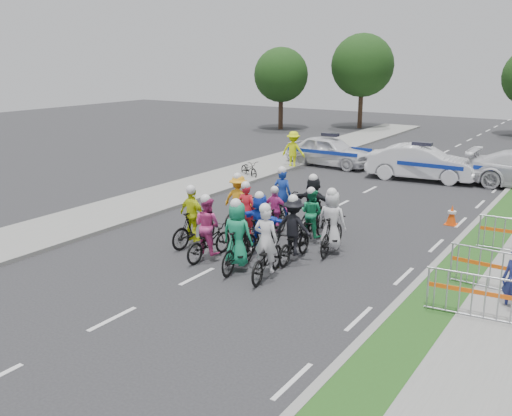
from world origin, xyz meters
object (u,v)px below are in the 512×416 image
Objects in this scene: rider_4 at (294,235)px; rider_7 at (332,228)px; rider_5 at (261,227)px; rider_6 at (247,220)px; rider_0 at (267,253)px; barrier_0 at (472,298)px; tree_0 at (281,75)px; rider_1 at (238,243)px; rider_8 at (312,221)px; police_car_0 at (330,151)px; parked_bike at (249,169)px; rider_12 at (283,205)px; barrier_1 at (490,271)px; rider_2 at (208,235)px; rider_3 at (193,223)px; rider_10 at (239,206)px; rider_11 at (313,208)px; cone_0 at (452,215)px; tree_3 at (362,65)px; marshal_hiviz at (293,150)px; rider_9 at (276,217)px; police_car_1 at (421,163)px.

rider_4 is 0.98× the size of rider_7.
rider_6 is (-1.02, 0.81, -0.16)m from rider_5.
barrier_0 is at bearing 172.85° from rider_0.
tree_0 is (-14.38, 25.47, 3.39)m from rider_5.
rider_1 is 1.05× the size of rider_6.
rider_0 is 1.53m from rider_4.
rider_1 is 3.34m from rider_8.
police_car_0 reaches higher than parked_bike.
barrier_1 is at bearing 154.22° from rider_12.
parked_bike is (-5.24, 5.75, -0.26)m from rider_12.
rider_0 is 1.97m from rider_5.
rider_8 is at bearing -106.93° from rider_1.
rider_6 is at bearing 178.04° from barrier_1.
rider_2 is 3.63m from rider_7.
rider_3 is 4.18m from rider_7.
rider_10 is at bearing -69.14° from rider_2.
rider_5 is 2.68m from rider_10.
rider_11 reaches higher than rider_2.
cone_0 is at bearing 107.61° from barrier_0.
rider_7 is 5.15m from barrier_0.
tree_0 is (-15.15, 23.70, 3.52)m from rider_8.
rider_2 is 7.53m from barrier_1.
rider_6 reaches higher than barrier_1.
tree_3 is at bearing -79.08° from rider_10.
rider_11 is 0.42× the size of police_car_0.
rider_12 reaches higher than rider_8.
rider_11 is 0.98× the size of barrier_0.
rider_3 is 0.31× the size of tree_0.
rider_12 is at bearing -74.28° from rider_0.
barrier_1 is (5.18, 0.59, -0.19)m from rider_4.
cone_0 is (4.98, 7.27, -0.37)m from rider_2.
rider_0 is 1.01× the size of rider_12.
marshal_hiviz is 18.43m from tree_3.
rider_6 is at bearing 108.07° from marshal_hiviz.
rider_10 is 26.96m from tree_0.
rider_6 is (1.02, 1.42, -0.11)m from rider_3.
rider_1 is 1.75m from rider_4.
marshal_hiviz is (-5.91, 9.15, 0.14)m from rider_11.
rider_9 is 0.34× the size of police_car_1.
tree_0 reaches higher than rider_3.
rider_0 is 3.54m from rider_9.
police_car_0 reaches higher than barrier_1.
rider_9 is 0.27× the size of tree_0.
rider_10 is 10.71m from marshal_hiviz.
tree_3 reaches higher than police_car_1.
rider_8 is at bearing -127.12° from cone_0.
rider_7 is at bearing 176.73° from police_car_1.
rider_6 is 1.07× the size of rider_8.
rider_12 is at bearing -108.69° from parked_bike.
rider_1 is at bearing 120.31° from rider_10.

